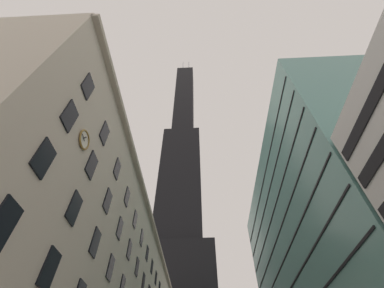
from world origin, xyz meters
The scene contains 2 objects.
dark_skyscraper centered at (-11.78, 85.15, 66.29)m, with size 27.89×27.89×222.26m.
glass_office_midrise centered at (19.81, 30.29, 20.57)m, with size 17.72×49.90×41.14m.
Camera 1 is at (-1.86, -12.02, 1.90)m, focal length 23.85 mm.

